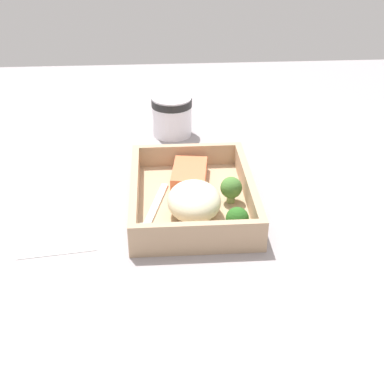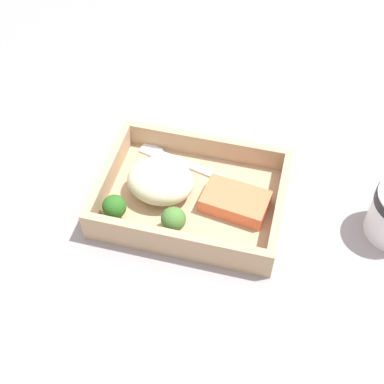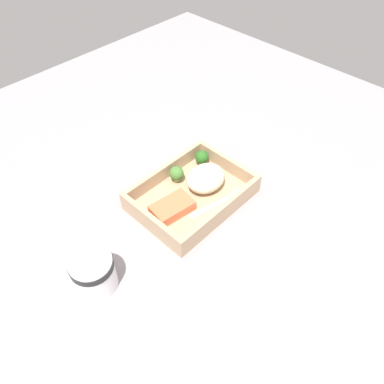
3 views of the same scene
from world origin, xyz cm
name	(u,v)px [view 2 (image 2 of 3)]	position (x,y,z in cm)	size (l,w,h in cm)	color
ground_plane	(192,207)	(0.00, 0.00, -1.00)	(160.00, 160.00, 2.00)	gray
takeout_tray	(192,201)	(0.00, 0.00, 0.60)	(26.99, 19.88, 1.20)	tan
tray_rim	(192,190)	(0.00, 0.00, 3.15)	(26.99, 19.88, 3.90)	tan
salmon_fillet	(235,202)	(-6.51, 0.12, 2.46)	(9.47, 5.76, 2.51)	#EA6E44
mashed_potatoes	(161,179)	(4.77, -0.37, 3.87)	(9.99, 8.34, 5.34)	beige
broccoli_floret_1	(114,207)	(9.86, 6.02, 3.55)	(3.49, 3.49, 4.20)	#89AD5B
broccoli_floret_2	(173,220)	(1.08, 6.27, 3.78)	(3.54, 3.54, 4.47)	#7C9B5C
fork	(179,161)	(3.75, -6.51, 1.42)	(15.73, 5.42, 0.44)	white
receipt_slip	(177,103)	(7.96, -20.96, 0.12)	(8.39, 11.46, 0.24)	white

